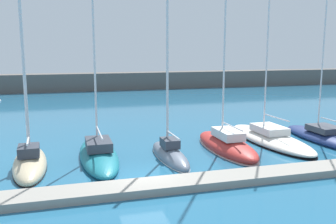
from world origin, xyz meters
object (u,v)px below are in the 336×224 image
(sailboat_sand_third, at_px, (30,162))
(sailboat_ivory_seventh, at_px, (270,138))
(sailboat_navy_eighth, at_px, (326,136))
(sailboat_teal_fourth, at_px, (99,154))
(sailboat_red_sixth, at_px, (227,144))
(sailboat_slate_fifth, at_px, (170,153))

(sailboat_sand_third, xyz_separation_m, sailboat_ivory_seventh, (16.43, 1.62, -0.06))
(sailboat_ivory_seventh, bearing_deg, sailboat_navy_eighth, -104.69)
(sailboat_sand_third, bearing_deg, sailboat_teal_fourth, -83.20)
(sailboat_red_sixth, xyz_separation_m, sailboat_navy_eighth, (8.10, 0.26, -0.07))
(sailboat_slate_fifth, bearing_deg, sailboat_red_sixth, -80.39)
(sailboat_slate_fifth, bearing_deg, sailboat_navy_eighth, -86.48)
(sailboat_sand_third, height_order, sailboat_red_sixth, sailboat_red_sixth)
(sailboat_sand_third, bearing_deg, sailboat_red_sixth, -90.64)
(sailboat_slate_fifth, distance_m, sailboat_ivory_seventh, 8.45)
(sailboat_slate_fifth, relative_size, sailboat_navy_eighth, 0.64)
(sailboat_slate_fifth, distance_m, sailboat_red_sixth, 4.30)
(sailboat_red_sixth, distance_m, sailboat_navy_eighth, 8.10)
(sailboat_teal_fourth, relative_size, sailboat_red_sixth, 0.88)
(sailboat_ivory_seventh, bearing_deg, sailboat_sand_third, 93.82)
(sailboat_sand_third, distance_m, sailboat_teal_fourth, 4.00)
(sailboat_ivory_seventh, xyz_separation_m, sailboat_navy_eighth, (4.12, -0.94, 0.05))
(sailboat_slate_fifth, distance_m, sailboat_navy_eighth, 12.36)
(sailboat_slate_fifth, bearing_deg, sailboat_teal_fourth, 74.50)
(sailboat_teal_fourth, distance_m, sailboat_red_sixth, 8.50)
(sailboat_sand_third, height_order, sailboat_teal_fourth, sailboat_teal_fourth)
(sailboat_sand_third, xyz_separation_m, sailboat_slate_fifth, (8.23, -0.41, -0.04))
(sailboat_navy_eighth, bearing_deg, sailboat_slate_fifth, 94.52)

